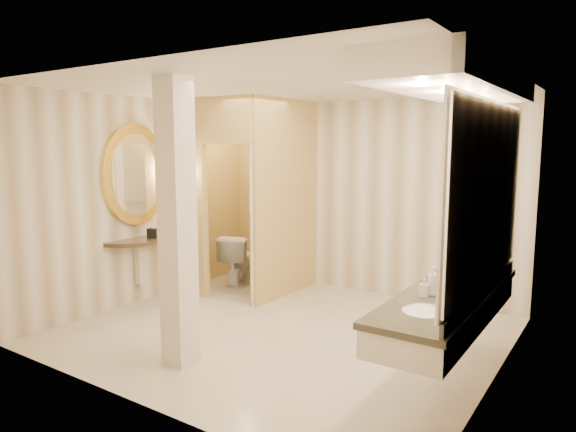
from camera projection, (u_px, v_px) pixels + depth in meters
name	position (u px, v px, depth m)	size (l,w,h in m)	color
floor	(283.00, 331.00, 5.78)	(4.50, 4.50, 0.00)	silver
ceiling	(282.00, 86.00, 5.41)	(4.50, 4.50, 0.00)	silver
wall_back	(362.00, 197.00, 7.25)	(4.50, 0.02, 2.70)	silver
wall_front	(136.00, 241.00, 3.95)	(4.50, 0.02, 2.70)	silver
wall_left	(143.00, 200.00, 6.84)	(0.02, 4.00, 2.70)	silver
wall_right	(500.00, 232.00, 4.36)	(0.02, 4.00, 2.70)	silver
toilet_closet	(254.00, 196.00, 7.01)	(1.50, 1.55, 2.70)	#E2BF76
wall_sconce	(183.00, 171.00, 6.96)	(0.14, 0.14, 0.42)	gold
vanity	(456.00, 202.00, 4.14)	(0.75, 2.40, 2.09)	silver
console_shelf	(136.00, 202.00, 6.69)	(1.01, 1.01, 1.96)	black
pillar	(177.00, 224.00, 4.78)	(0.26, 0.26, 2.70)	silver
tissue_box	(154.00, 233.00, 6.71)	(0.13, 0.13, 0.13)	black
toilet	(239.00, 260.00, 7.66)	(0.43, 0.76, 0.78)	white
soap_bottle_a	(424.00, 288.00, 4.10)	(0.07, 0.07, 0.15)	beige
soap_bottle_b	(464.00, 275.00, 4.57)	(0.08, 0.08, 0.11)	silver
soap_bottle_c	(433.00, 281.00, 4.14)	(0.09, 0.09, 0.24)	#C6B28C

